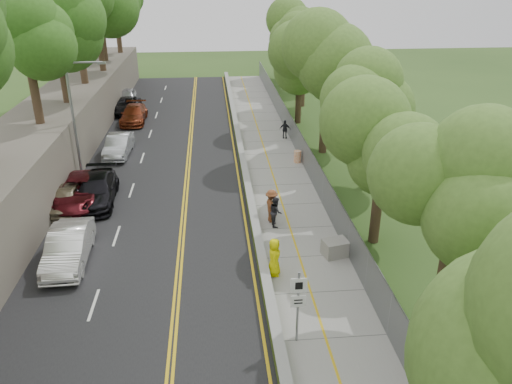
# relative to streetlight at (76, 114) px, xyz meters

# --- Properties ---
(ground) EXTENTS (140.00, 140.00, 0.00)m
(ground) POSITION_rel_streetlight_xyz_m (10.46, -14.00, -4.64)
(ground) COLOR #33511E
(ground) RESTS_ON ground
(road) EXTENTS (11.20, 66.00, 0.04)m
(road) POSITION_rel_streetlight_xyz_m (5.06, 1.00, -4.62)
(road) COLOR black
(road) RESTS_ON ground
(sidewalk) EXTENTS (4.20, 66.00, 0.05)m
(sidewalk) POSITION_rel_streetlight_xyz_m (13.01, 1.00, -4.61)
(sidewalk) COLOR gray
(sidewalk) RESTS_ON ground
(jersey_barrier) EXTENTS (0.42, 66.00, 0.60)m
(jersey_barrier) POSITION_rel_streetlight_xyz_m (10.71, 1.00, -4.34)
(jersey_barrier) COLOR #A2E732
(jersey_barrier) RESTS_ON ground
(rock_embankment) EXTENTS (5.00, 66.00, 4.00)m
(rock_embankment) POSITION_rel_streetlight_xyz_m (-3.04, 1.00, -2.64)
(rock_embankment) COLOR #595147
(rock_embankment) RESTS_ON ground
(chainlink_fence) EXTENTS (0.04, 66.00, 2.00)m
(chainlink_fence) POSITION_rel_streetlight_xyz_m (15.11, 1.00, -3.64)
(chainlink_fence) COLOR slate
(chainlink_fence) RESTS_ON ground
(trees_embankment) EXTENTS (6.40, 66.00, 13.00)m
(trees_embankment) POSITION_rel_streetlight_xyz_m (-2.54, 1.00, 5.86)
(trees_embankment) COLOR #3B7420
(trees_embankment) RESTS_ON rock_embankment
(trees_fenceside) EXTENTS (7.00, 66.00, 14.00)m
(trees_fenceside) POSITION_rel_streetlight_xyz_m (17.46, 1.00, 2.36)
(trees_fenceside) COLOR #5A8631
(trees_fenceside) RESTS_ON ground
(streetlight) EXTENTS (2.52, 0.22, 8.00)m
(streetlight) POSITION_rel_streetlight_xyz_m (0.00, 0.00, 0.00)
(streetlight) COLOR gray
(streetlight) RESTS_ON ground
(signpost) EXTENTS (0.62, 0.09, 3.10)m
(signpost) POSITION_rel_streetlight_xyz_m (11.51, -17.02, -2.68)
(signpost) COLOR gray
(signpost) RESTS_ON sidewalk
(construction_barrel) EXTENTS (0.54, 0.54, 0.89)m
(construction_barrel) POSITION_rel_streetlight_xyz_m (14.76, 2.00, -4.15)
(construction_barrel) COLOR orange
(construction_barrel) RESTS_ON sidewalk
(concrete_block) EXTENTS (1.40, 1.17, 0.81)m
(concrete_block) POSITION_rel_streetlight_xyz_m (14.46, -11.00, -4.18)
(concrete_block) COLOR gray
(concrete_block) RESTS_ON sidewalk
(car_1) EXTENTS (1.97, 5.10, 1.66)m
(car_1) POSITION_rel_streetlight_xyz_m (1.46, -10.42, -3.77)
(car_1) COLOR white
(car_1) RESTS_ON road
(car_2) EXTENTS (3.02, 5.96, 1.61)m
(car_2) POSITION_rel_streetlight_xyz_m (0.53, -3.69, -3.79)
(car_2) COLOR #5C151C
(car_2) RESTS_ON road
(car_3) EXTENTS (2.49, 5.61, 1.60)m
(car_3) POSITION_rel_streetlight_xyz_m (1.46, -3.61, -3.80)
(car_3) COLOR black
(car_3) RESTS_ON road
(car_4) EXTENTS (1.71, 4.22, 1.44)m
(car_4) POSITION_rel_streetlight_xyz_m (-0.14, -4.50, -3.88)
(car_4) COLOR gray
(car_4) RESTS_ON road
(car_5) EXTENTS (1.80, 4.77, 1.56)m
(car_5) POSITION_rel_streetlight_xyz_m (1.46, 4.83, -3.82)
(car_5) COLOR #B9BCC0
(car_5) RESTS_ON road
(car_6) EXTENTS (2.39, 5.14, 1.43)m
(car_6) POSITION_rel_streetlight_xyz_m (0.32, 17.22, -3.89)
(car_6) COLOR black
(car_6) RESTS_ON road
(car_7) EXTENTS (2.17, 5.29, 1.53)m
(car_7) POSITION_rel_streetlight_xyz_m (1.46, 13.69, -3.83)
(car_7) COLOR maroon
(car_7) RESTS_ON road
(car_8) EXTENTS (2.11, 4.67, 1.56)m
(car_8) POSITION_rel_streetlight_xyz_m (-0.14, 20.60, -3.82)
(car_8) COLOR #B4B4B8
(car_8) RESTS_ON road
(painter_0) EXTENTS (0.75, 1.01, 1.87)m
(painter_0) POSITION_rel_streetlight_xyz_m (11.21, -12.43, -3.65)
(painter_0) COLOR #F2ED06
(painter_0) RESTS_ON sidewalk
(painter_1) EXTENTS (0.58, 0.70, 1.64)m
(painter_1) POSITION_rel_streetlight_xyz_m (11.91, -6.33, -3.77)
(painter_1) COLOR beige
(painter_1) RESTS_ON sidewalk
(painter_2) EXTENTS (0.65, 0.83, 1.69)m
(painter_2) POSITION_rel_streetlight_xyz_m (11.91, -7.60, -3.74)
(painter_2) COLOR #242328
(painter_2) RESTS_ON sidewalk
(painter_3) EXTENTS (0.97, 1.37, 1.93)m
(painter_3) POSITION_rel_streetlight_xyz_m (11.73, -7.12, -3.63)
(painter_3) COLOR brown
(painter_3) RESTS_ON sidewalk
(person_far) EXTENTS (0.98, 0.62, 1.56)m
(person_far) POSITION_rel_streetlight_xyz_m (14.66, 7.67, -3.81)
(person_far) COLOR black
(person_far) RESTS_ON sidewalk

